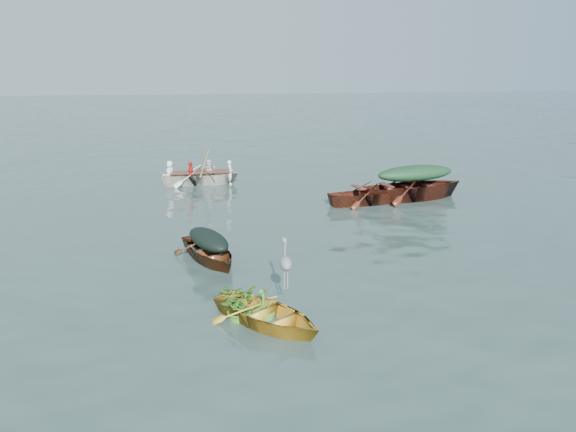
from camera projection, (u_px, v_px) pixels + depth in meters
name	position (u px, v px, depth m)	size (l,w,h in m)	color
ground	(329.00, 248.00, 13.75)	(140.00, 140.00, 0.00)	#344944
yellow_dinghy	(267.00, 325.00, 9.75)	(1.23, 2.83, 0.74)	orange
dark_covered_boat	(209.00, 260.00, 12.92)	(1.15, 3.11, 0.74)	#4F2512
green_tarp_boat	(414.00, 199.00, 18.66)	(1.57, 5.04, 1.22)	#511E13
open_wooden_boat	(372.00, 203.00, 18.12)	(1.28, 4.10, 0.94)	#552315
rowed_boat	(201.00, 184.00, 20.94)	(1.21, 4.03, 0.95)	silver
dark_tarp_cover	(208.00, 237.00, 12.77)	(0.63, 1.71, 0.40)	black
green_tarp_cover	(415.00, 174.00, 18.43)	(0.86, 2.77, 0.52)	#17391A
thwart_benches	(373.00, 189.00, 17.99)	(0.77, 2.05, 0.04)	#4C1911
heron	(286.00, 271.00, 9.96)	(0.28, 0.40, 0.92)	gray
dinghy_weeds	(245.00, 281.00, 9.94)	(0.70, 0.90, 0.60)	#32631A
rowers	(200.00, 162.00, 20.72)	(1.09, 2.82, 0.76)	silver
oars	(200.00, 171.00, 20.81)	(2.60, 0.60, 0.06)	#A8813F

